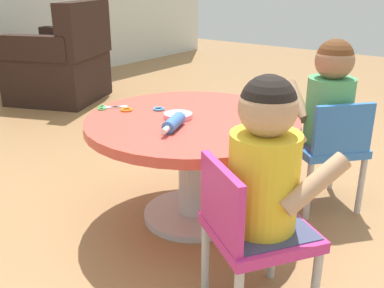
{
  "coord_description": "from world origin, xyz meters",
  "views": [
    {
      "loc": [
        -1.41,
        -1.07,
        1.04
      ],
      "look_at": [
        0.0,
        0.0,
        0.36
      ],
      "focal_mm": 41.01,
      "sensor_mm": 36.0,
      "label": 1
    }
  ],
  "objects_px": {
    "craft_table": "(192,142)",
    "seated_child_right": "(330,97)",
    "child_chair_left": "(250,231)",
    "armchair_dark": "(62,65)",
    "rolling_pin": "(174,123)",
    "craft_scissors": "(108,107)",
    "child_chair_right": "(329,147)",
    "seated_child_left": "(266,162)"
  },
  "relations": [
    {
      "from": "child_chair_left",
      "to": "seated_child_left",
      "type": "bearing_deg",
      "value": -33.19
    },
    {
      "from": "armchair_dark",
      "to": "rolling_pin",
      "type": "xyz_separation_m",
      "value": [
        -1.11,
        -2.18,
        0.19
      ]
    },
    {
      "from": "child_chair_right",
      "to": "seated_child_right",
      "type": "distance_m",
      "value": 0.23
    },
    {
      "from": "seated_child_right",
      "to": "armchair_dark",
      "type": "xyz_separation_m",
      "value": [
        0.46,
        2.56,
        -0.22
      ]
    },
    {
      "from": "seated_child_right",
      "to": "armchair_dark",
      "type": "height_order",
      "value": "armchair_dark"
    },
    {
      "from": "craft_table",
      "to": "craft_scissors",
      "type": "xyz_separation_m",
      "value": [
        -0.12,
        0.39,
        0.11
      ]
    },
    {
      "from": "seated_child_left",
      "to": "craft_scissors",
      "type": "xyz_separation_m",
      "value": [
        0.22,
        0.92,
        -0.05
      ]
    },
    {
      "from": "rolling_pin",
      "to": "craft_scissors",
      "type": "xyz_separation_m",
      "value": [
        0.04,
        0.42,
        -0.02
      ]
    },
    {
      "from": "craft_table",
      "to": "seated_child_right",
      "type": "bearing_deg",
      "value": -40.07
    },
    {
      "from": "child_chair_right",
      "to": "craft_table",
      "type": "bearing_deg",
      "value": 136.32
    },
    {
      "from": "seated_child_left",
      "to": "child_chair_left",
      "type": "bearing_deg",
      "value": 146.81
    },
    {
      "from": "child_chair_right",
      "to": "seated_child_left",
      "type": "bearing_deg",
      "value": -173.25
    },
    {
      "from": "seated_child_left",
      "to": "rolling_pin",
      "type": "xyz_separation_m",
      "value": [
        0.18,
        0.5,
        -0.03
      ]
    },
    {
      "from": "craft_table",
      "to": "child_chair_right",
      "type": "xyz_separation_m",
      "value": [
        0.46,
        -0.44,
        -0.06
      ]
    },
    {
      "from": "seated_child_right",
      "to": "rolling_pin",
      "type": "xyz_separation_m",
      "value": [
        -0.64,
        0.38,
        -0.03
      ]
    },
    {
      "from": "child_chair_left",
      "to": "seated_child_right",
      "type": "xyz_separation_m",
      "value": [
        0.86,
        0.1,
        0.23
      ]
    },
    {
      "from": "seated_child_right",
      "to": "rolling_pin",
      "type": "height_order",
      "value": "seated_child_right"
    },
    {
      "from": "rolling_pin",
      "to": "craft_scissors",
      "type": "height_order",
      "value": "rolling_pin"
    },
    {
      "from": "seated_child_right",
      "to": "craft_scissors",
      "type": "bearing_deg",
      "value": 127.05
    },
    {
      "from": "child_chair_left",
      "to": "seated_child_right",
      "type": "distance_m",
      "value": 0.9
    },
    {
      "from": "seated_child_right",
      "to": "armchair_dark",
      "type": "relative_size",
      "value": 0.54
    },
    {
      "from": "seated_child_right",
      "to": "child_chair_left",
      "type": "bearing_deg",
      "value": -173.16
    },
    {
      "from": "child_chair_right",
      "to": "craft_scissors",
      "type": "distance_m",
      "value": 1.02
    },
    {
      "from": "seated_child_left",
      "to": "armchair_dark",
      "type": "bearing_deg",
      "value": 64.3
    },
    {
      "from": "craft_table",
      "to": "seated_child_right",
      "type": "xyz_separation_m",
      "value": [
        0.48,
        -0.41,
        0.16
      ]
    },
    {
      "from": "craft_table",
      "to": "seated_child_left",
      "type": "height_order",
      "value": "seated_child_left"
    },
    {
      "from": "craft_table",
      "to": "seated_child_right",
      "type": "relative_size",
      "value": 1.78
    },
    {
      "from": "seated_child_left",
      "to": "child_chair_right",
      "type": "height_order",
      "value": "seated_child_left"
    },
    {
      "from": "craft_table",
      "to": "child_chair_left",
      "type": "relative_size",
      "value": 1.69
    },
    {
      "from": "craft_table",
      "to": "child_chair_right",
      "type": "relative_size",
      "value": 1.69
    },
    {
      "from": "craft_table",
      "to": "rolling_pin",
      "type": "distance_m",
      "value": 0.21
    },
    {
      "from": "child_chair_left",
      "to": "seated_child_left",
      "type": "xyz_separation_m",
      "value": [
        0.03,
        -0.02,
        0.23
      ]
    },
    {
      "from": "child_chair_left",
      "to": "seated_child_left",
      "type": "height_order",
      "value": "seated_child_left"
    },
    {
      "from": "seated_child_left",
      "to": "seated_child_right",
      "type": "xyz_separation_m",
      "value": [
        0.83,
        0.13,
        0.0
      ]
    },
    {
      "from": "child_chair_right",
      "to": "armchair_dark",
      "type": "bearing_deg",
      "value": 79.27
    },
    {
      "from": "child_chair_right",
      "to": "rolling_pin",
      "type": "relative_size",
      "value": 2.39
    },
    {
      "from": "armchair_dark",
      "to": "craft_table",
      "type": "bearing_deg",
      "value": -113.82
    },
    {
      "from": "child_chair_left",
      "to": "seated_child_right",
      "type": "bearing_deg",
      "value": 6.84
    },
    {
      "from": "craft_table",
      "to": "craft_scissors",
      "type": "distance_m",
      "value": 0.42
    },
    {
      "from": "craft_scissors",
      "to": "child_chair_right",
      "type": "bearing_deg",
      "value": -55.16
    },
    {
      "from": "rolling_pin",
      "to": "seated_child_right",
      "type": "bearing_deg",
      "value": -30.4
    },
    {
      "from": "craft_table",
      "to": "rolling_pin",
      "type": "bearing_deg",
      "value": -168.94
    }
  ]
}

